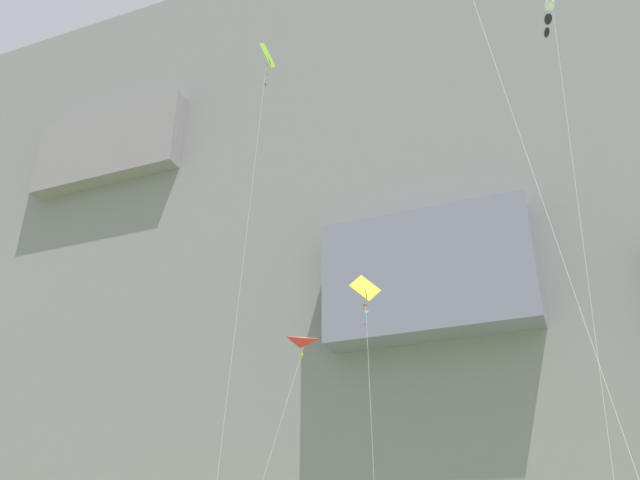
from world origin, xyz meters
The scene contains 5 objects.
cliff_face centered at (0.02, 61.11, 31.25)m, with size 180.00×27.81×62.57m.
kite_diamond_low_right centered at (-5.62, 31.10, 30.74)m, with size 1.70×2.10×33.11m.
kite_windsock_near_cliff centered at (11.16, 31.35, 30.27)m, with size 2.16×6.89×30.76m.
kite_delta_low_center centered at (-6.19, 38.24, 14.54)m, with size 2.99×5.70×15.10m.
kite_diamond_low_left centered at (0.57, 30.40, 14.26)m, with size 1.40×1.84×15.84m.
Camera 1 is at (9.60, 1.60, 2.07)m, focal length 38.81 mm.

